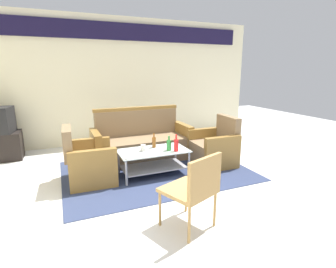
% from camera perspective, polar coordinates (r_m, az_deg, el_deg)
% --- Properties ---
extents(ground_plane, '(14.00, 14.00, 0.00)m').
position_cam_1_polar(ground_plane, '(3.72, 2.64, -12.62)').
color(ground_plane, white).
extents(wall_back, '(6.52, 0.19, 2.80)m').
position_cam_1_polar(wall_back, '(6.23, -9.62, 11.99)').
color(wall_back, beige).
rests_on(wall_back, ground).
extents(rug, '(2.98, 2.12, 0.01)m').
position_cam_1_polar(rug, '(4.43, -2.55, -8.04)').
color(rug, '#2D3856').
rests_on(rug, ground).
extents(couch, '(1.80, 0.75, 0.96)m').
position_cam_1_polar(couch, '(4.92, -5.80, -2.05)').
color(couch, '#7F6647').
rests_on(couch, rug).
extents(armchair_left, '(0.72, 0.78, 0.85)m').
position_cam_1_polar(armchair_left, '(4.12, -16.89, -6.19)').
color(armchair_left, '#7F6647').
rests_on(armchair_left, rug).
extents(armchair_right, '(0.72, 0.78, 0.85)m').
position_cam_1_polar(armchair_right, '(4.74, 10.03, -3.16)').
color(armchair_right, '#7F6647').
rests_on(armchair_right, rug).
extents(coffee_table, '(1.10, 0.60, 0.40)m').
position_cam_1_polar(coffee_table, '(4.21, -3.23, -5.39)').
color(coffee_table, silver).
rests_on(coffee_table, rug).
extents(bottle_green, '(0.07, 0.07, 0.23)m').
position_cam_1_polar(bottle_green, '(4.14, 0.20, -2.40)').
color(bottle_green, '#2D8C38').
rests_on(bottle_green, coffee_table).
extents(bottle_red, '(0.07, 0.07, 0.27)m').
position_cam_1_polar(bottle_red, '(4.09, 1.80, -2.39)').
color(bottle_red, red).
rests_on(bottle_red, coffee_table).
extents(bottle_brown, '(0.06, 0.06, 0.24)m').
position_cam_1_polar(bottle_brown, '(4.30, -3.08, -1.77)').
color(bottle_brown, brown).
rests_on(bottle_brown, coffee_table).
extents(cup, '(0.08, 0.08, 0.10)m').
position_cam_1_polar(cup, '(4.14, -5.46, -3.02)').
color(cup, silver).
rests_on(cup, coffee_table).
extents(wicker_chair, '(0.62, 0.62, 0.84)m').
position_cam_1_polar(wicker_chair, '(2.74, 5.84, -11.32)').
color(wicker_chair, '#AD844C').
rests_on(wicker_chair, ground).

